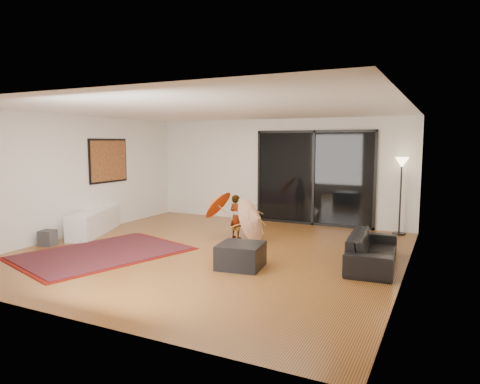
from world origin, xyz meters
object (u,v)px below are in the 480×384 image
Objects in this scene: sofa at (372,249)px; child at (236,217)px; media_console at (94,222)px; ottoman at (241,256)px.

sofa is 3.14m from child.
sofa is (6.20, 0.17, 0.01)m from media_console.
sofa reaches higher than ottoman.
media_console reaches higher than ottoman.
media_console is 2.03× the size of child.
ottoman is at bearing 114.71° from sofa.
media_console is 1.03× the size of sofa.
sofa is 2.65× the size of ottoman.
media_console is 6.20m from sofa.
media_console is 4.32m from ottoman.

